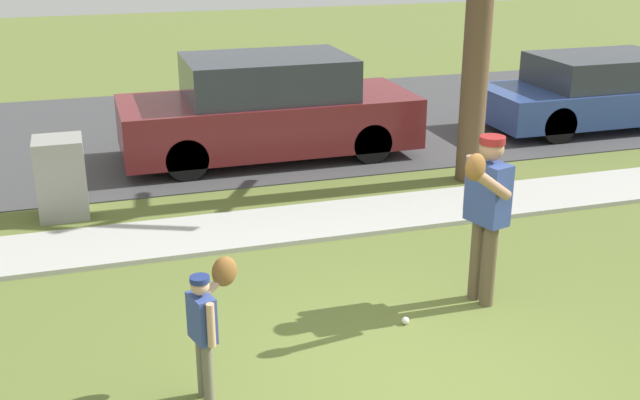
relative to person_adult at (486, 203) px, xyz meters
name	(u,v)px	position (x,y,z in m)	size (l,w,h in m)	color
ground_plane	(304,228)	(-1.14, 2.46, -1.09)	(48.00, 48.00, 0.00)	olive
sidewalk_strip	(302,223)	(-1.14, 2.56, -1.06)	(36.00, 1.20, 0.06)	#B2B2AD
road_surface	(228,128)	(-1.14, 7.56, -1.08)	(36.00, 6.80, 0.02)	#424244
person_adult	(486,203)	(0.00, 0.00, 0.00)	(0.67, 0.78, 1.75)	brown
person_child	(208,315)	(-2.88, -0.79, -0.35)	(0.47, 0.53, 1.14)	#6B6656
baseball	(405,321)	(-0.89, -0.19, -1.06)	(0.07, 0.07, 0.07)	white
utility_cabinet	(61,178)	(-4.03, 3.82, -0.57)	(0.62, 0.62, 1.05)	gray
parked_suv_maroon	(268,109)	(-0.83, 5.60, -0.30)	(4.70, 1.90, 1.63)	maroon
parked_wagon_blue	(601,92)	(5.49, 5.65, -0.43)	(4.50, 1.80, 1.33)	#2D478C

